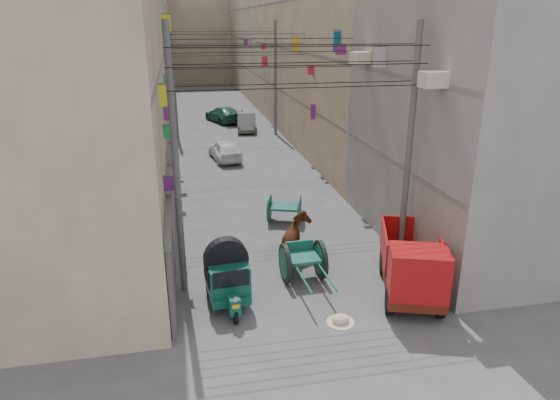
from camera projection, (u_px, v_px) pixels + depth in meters
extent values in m
cube|color=beige|center=(16.00, 74.00, 14.51)|extent=(8.00, 10.00, 13.00)
cube|color=slate|center=(161.00, 175.00, 16.36)|extent=(0.25, 9.80, 0.18)
cube|color=slate|center=(153.00, 81.00, 15.34)|extent=(0.25, 9.80, 0.18)
cube|color=#BBB2A0|center=(82.00, 63.00, 24.83)|extent=(8.00, 12.00, 12.00)
cube|color=slate|center=(165.00, 116.00, 26.50)|extent=(0.25, 11.76, 0.18)
cube|color=slate|center=(161.00, 58.00, 25.49)|extent=(0.25, 11.76, 0.18)
cube|color=#B3A78D|center=(110.00, 35.00, 36.49)|extent=(8.00, 14.00, 14.00)
cube|color=slate|center=(168.00, 87.00, 38.50)|extent=(0.25, 13.72, 0.18)
cube|color=slate|center=(165.00, 46.00, 37.49)|extent=(0.25, 13.72, 0.18)
cube|color=slate|center=(161.00, 3.00, 36.47)|extent=(0.25, 13.72, 0.18)
cube|color=gray|center=(127.00, 43.00, 49.78)|extent=(8.00, 14.00, 11.80)
cube|color=slate|center=(169.00, 70.00, 51.41)|extent=(0.25, 13.72, 0.18)
cube|color=slate|center=(167.00, 40.00, 50.40)|extent=(0.25, 13.72, 0.18)
cube|color=slate|center=(164.00, 8.00, 49.39)|extent=(0.25, 13.72, 0.18)
cube|color=#C5AD88|center=(135.00, 32.00, 61.48)|extent=(8.00, 12.00, 13.50)
cube|color=slate|center=(170.00, 61.00, 63.41)|extent=(0.25, 11.76, 0.18)
cube|color=slate|center=(168.00, 36.00, 62.39)|extent=(0.25, 11.76, 0.18)
cube|color=slate|center=(166.00, 11.00, 61.38)|extent=(0.25, 11.76, 0.18)
cube|color=gray|center=(506.00, 65.00, 17.52)|extent=(8.00, 10.00, 13.00)
cube|color=slate|center=(396.00, 161.00, 17.90)|extent=(0.25, 9.80, 0.18)
cube|color=slate|center=(403.00, 76.00, 16.89)|extent=(0.25, 9.80, 0.18)
cube|color=#C5AD88|center=(383.00, 58.00, 27.83)|extent=(8.00, 12.00, 12.00)
cube|color=slate|center=(315.00, 111.00, 28.05)|extent=(0.25, 11.76, 0.18)
cube|color=slate|center=(316.00, 55.00, 27.04)|extent=(0.25, 11.76, 0.18)
cube|color=beige|center=(320.00, 34.00, 39.49)|extent=(8.00, 14.00, 14.00)
cube|color=slate|center=(272.00, 84.00, 40.04)|extent=(0.25, 13.72, 0.18)
cube|color=slate|center=(272.00, 45.00, 39.03)|extent=(0.25, 13.72, 0.18)
cube|color=slate|center=(272.00, 4.00, 38.02)|extent=(0.25, 13.72, 0.18)
cube|color=#BBB2A0|center=(284.00, 42.00, 52.78)|extent=(8.00, 14.00, 11.80)
cube|color=slate|center=(248.00, 69.00, 52.96)|extent=(0.25, 13.72, 0.18)
cube|color=slate|center=(247.00, 39.00, 51.95)|extent=(0.25, 13.72, 0.18)
cube|color=slate|center=(247.00, 9.00, 50.94)|extent=(0.25, 13.72, 0.18)
cube|color=#B3A78D|center=(263.00, 31.00, 64.48)|extent=(8.00, 12.00, 13.50)
cube|color=slate|center=(234.00, 60.00, 64.95)|extent=(0.25, 11.76, 0.18)
cube|color=slate|center=(233.00, 36.00, 63.94)|extent=(0.25, 11.76, 0.18)
cube|color=slate|center=(233.00, 11.00, 62.93)|extent=(0.25, 11.76, 0.18)
cube|color=#B3A78D|center=(198.00, 33.00, 69.52)|extent=(22.00, 10.00, 13.00)
cube|color=#48484D|center=(171.00, 271.00, 14.08)|extent=(0.12, 3.00, 2.60)
cube|color=#535356|center=(168.00, 223.00, 13.60)|extent=(0.18, 3.20, 0.25)
cube|color=#48484D|center=(172.00, 222.00, 17.49)|extent=(0.12, 3.00, 2.60)
cube|color=#535356|center=(169.00, 183.00, 17.01)|extent=(0.18, 3.20, 0.25)
cube|color=#48484D|center=(172.00, 189.00, 20.91)|extent=(0.12, 3.00, 2.60)
cube|color=#535356|center=(170.00, 156.00, 20.42)|extent=(0.18, 3.20, 0.25)
cube|color=#48484D|center=(172.00, 165.00, 24.41)|extent=(0.12, 3.00, 2.60)
cube|color=#535356|center=(170.00, 136.00, 23.93)|extent=(0.18, 3.20, 0.25)
cube|color=#D71C42|center=(263.00, 47.00, 41.15)|extent=(0.38, 0.08, 0.41)
cube|color=#78227E|center=(171.00, 70.00, 47.27)|extent=(0.27, 0.08, 0.71)
cube|color=#78227E|center=(171.00, 184.00, 14.92)|extent=(0.44, 0.08, 0.42)
cube|color=#1B9648|center=(169.00, 85.00, 22.95)|extent=(0.45, 0.08, 0.84)
cube|color=#78227E|center=(246.00, 43.00, 50.95)|extent=(0.41, 0.08, 0.59)
cube|color=#1B9648|center=(169.00, 132.00, 17.69)|extent=(0.38, 0.08, 0.44)
cube|color=#D71C42|center=(265.00, 61.00, 40.84)|extent=(0.43, 0.08, 0.72)
cube|color=#BBBBBB|center=(254.00, 41.00, 45.99)|extent=(0.28, 0.08, 0.44)
cube|color=yellow|center=(166.00, 23.00, 25.93)|extent=(0.48, 0.08, 0.84)
cube|color=#1B9648|center=(171.00, 73.00, 43.99)|extent=(0.31, 0.08, 0.44)
cube|color=#D71C42|center=(311.00, 70.00, 27.27)|extent=(0.35, 0.08, 0.45)
cube|color=yellow|center=(296.00, 44.00, 30.20)|extent=(0.34, 0.08, 0.79)
cube|color=#78227E|center=(167.00, 114.00, 19.68)|extent=(0.28, 0.08, 0.52)
cube|color=#0A5777|center=(168.00, 47.00, 35.32)|extent=(0.28, 0.08, 0.74)
cube|color=#78227E|center=(313.00, 112.00, 27.54)|extent=(0.26, 0.08, 0.80)
cube|color=yellow|center=(380.00, 58.00, 17.93)|extent=(0.34, 0.08, 0.55)
cube|color=yellow|center=(167.00, 96.00, 16.10)|extent=(0.47, 0.08, 0.67)
cube|color=#0A5777|center=(168.00, 56.00, 27.56)|extent=(0.40, 0.08, 0.47)
cube|color=yellow|center=(168.00, 72.00, 28.33)|extent=(0.32, 0.08, 0.55)
cube|color=#78227E|center=(341.00, 51.00, 21.94)|extent=(0.47, 0.08, 0.35)
cube|color=#0A5777|center=(337.00, 42.00, 22.61)|extent=(0.32, 0.08, 0.89)
cube|color=#BBBBBB|center=(380.00, 57.00, 17.84)|extent=(0.44, 0.08, 0.69)
cube|color=#1B9648|center=(162.00, 200.00, 14.59)|extent=(0.10, 3.20, 0.80)
cube|color=#176AA3|center=(166.00, 136.00, 22.89)|extent=(0.10, 3.20, 0.80)
cube|color=yellow|center=(168.00, 98.00, 33.96)|extent=(0.10, 3.20, 0.80)
cube|color=#0A5777|center=(169.00, 80.00, 45.03)|extent=(0.10, 3.20, 0.80)
cube|color=yellow|center=(419.00, 183.00, 16.11)|extent=(0.10, 3.20, 0.80)
cube|color=#D71C42|center=(335.00, 128.00, 24.41)|extent=(0.10, 3.20, 0.80)
cube|color=#BBBBBB|center=(285.00, 95.00, 35.49)|extent=(0.10, 3.20, 0.80)
cube|color=yellow|center=(258.00, 78.00, 46.56)|extent=(0.10, 3.20, 0.80)
cube|color=beige|center=(433.00, 80.00, 13.97)|extent=(0.70, 0.55, 0.45)
cube|color=beige|center=(360.00, 58.00, 19.43)|extent=(0.70, 0.55, 0.45)
cylinder|color=#535356|center=(176.00, 167.00, 14.34)|extent=(0.20, 0.20, 8.00)
cylinder|color=#535356|center=(409.00, 154.00, 15.69)|extent=(0.20, 0.20, 8.00)
cylinder|color=#535356|center=(174.00, 82.00, 34.63)|extent=(0.20, 0.20, 8.00)
cylinder|color=#535356|center=(275.00, 79.00, 35.98)|extent=(0.20, 0.20, 8.00)
cylinder|color=black|center=(303.00, 88.00, 13.81)|extent=(7.40, 0.02, 0.02)
cylinder|color=black|center=(303.00, 66.00, 13.61)|extent=(7.40, 0.02, 0.02)
cylinder|color=black|center=(303.00, 46.00, 13.44)|extent=(7.40, 0.02, 0.02)
cylinder|color=black|center=(294.00, 84.00, 14.73)|extent=(7.40, 0.02, 0.02)
cylinder|color=black|center=(295.00, 63.00, 14.53)|extent=(7.40, 0.02, 0.02)
cylinder|color=black|center=(295.00, 45.00, 14.36)|extent=(7.40, 0.02, 0.02)
cylinder|color=black|center=(263.00, 68.00, 19.81)|extent=(7.40, 0.02, 0.02)
cylinder|color=black|center=(263.00, 52.00, 19.60)|extent=(7.40, 0.02, 0.02)
cylinder|color=black|center=(263.00, 39.00, 19.44)|extent=(7.40, 0.02, 0.02)
cylinder|color=black|center=(239.00, 55.00, 27.19)|extent=(7.40, 0.02, 0.02)
cylinder|color=black|center=(238.00, 44.00, 26.98)|extent=(7.40, 0.02, 0.02)
cylinder|color=black|center=(238.00, 34.00, 26.82)|extent=(7.40, 0.02, 0.02)
cylinder|color=black|center=(224.00, 48.00, 34.57)|extent=(7.40, 0.02, 0.02)
cylinder|color=black|center=(224.00, 39.00, 34.37)|extent=(7.40, 0.02, 0.02)
cylinder|color=black|center=(224.00, 31.00, 34.20)|extent=(7.40, 0.02, 0.02)
cylinder|color=black|center=(235.00, 315.00, 13.84)|extent=(0.14, 0.50, 0.50)
cylinder|color=black|center=(209.00, 288.00, 15.24)|extent=(0.14, 0.50, 0.50)
cylinder|color=black|center=(240.00, 284.00, 15.49)|extent=(0.14, 0.50, 0.50)
cube|color=#0D4B38|center=(227.00, 289.00, 14.82)|extent=(1.24, 1.77, 0.25)
cube|color=#0D4B38|center=(234.00, 305.00, 13.78)|extent=(0.34, 0.42, 0.49)
cylinder|color=silver|center=(236.00, 299.00, 13.49)|extent=(0.16, 0.06, 0.16)
cube|color=yellow|center=(236.00, 307.00, 13.55)|extent=(0.20, 0.04, 0.11)
cube|color=#0D4B38|center=(227.00, 273.00, 14.69)|extent=(1.27, 1.60, 0.85)
cube|color=black|center=(231.00, 279.00, 13.92)|extent=(1.02, 0.13, 0.49)
cube|color=black|center=(207.00, 273.00, 14.51)|extent=(0.12, 1.07, 0.58)
cube|color=black|center=(246.00, 268.00, 14.81)|extent=(0.12, 1.07, 0.58)
cube|color=silver|center=(232.00, 300.00, 14.12)|extent=(1.11, 0.13, 0.05)
cylinder|color=black|center=(285.00, 263.00, 15.95)|extent=(0.19, 1.28, 1.28)
cylinder|color=#145947|center=(285.00, 263.00, 15.95)|extent=(0.20, 1.00, 0.99)
cylinder|color=#535356|center=(285.00, 263.00, 15.95)|extent=(0.21, 0.17, 0.16)
cylinder|color=black|center=(320.00, 259.00, 16.22)|extent=(0.19, 1.28, 1.28)
cylinder|color=#145947|center=(320.00, 259.00, 16.22)|extent=(0.20, 1.00, 0.99)
cylinder|color=#535356|center=(320.00, 259.00, 16.22)|extent=(0.21, 0.17, 0.16)
cylinder|color=#535356|center=(303.00, 261.00, 16.08)|extent=(1.23, 0.13, 0.07)
cube|color=#145947|center=(303.00, 257.00, 16.03)|extent=(1.00, 1.04, 0.09)
cube|color=#145947|center=(299.00, 245.00, 16.38)|extent=(0.96, 0.11, 0.32)
cylinder|color=#145947|center=(302.00, 277.00, 14.93)|extent=(0.15, 2.10, 0.06)
cylinder|color=#145947|center=(325.00, 274.00, 15.10)|extent=(0.15, 2.10, 0.06)
cylinder|color=black|center=(389.00, 302.00, 14.27)|extent=(0.42, 0.75, 0.73)
cylinder|color=black|center=(383.00, 264.00, 16.54)|extent=(0.42, 0.75, 0.73)
cylinder|color=black|center=(441.00, 305.00, 14.11)|extent=(0.42, 0.75, 0.73)
cylinder|color=black|center=(427.00, 266.00, 16.37)|extent=(0.42, 0.75, 0.73)
cube|color=#4F160B|center=(410.00, 276.00, 15.24)|extent=(2.67, 3.96, 0.39)
cube|color=#9B0E0F|center=(418.00, 273.00, 13.80)|extent=(1.88, 1.61, 1.38)
cube|color=black|center=(421.00, 278.00, 13.28)|extent=(1.38, 0.52, 0.61)
cube|color=#4F160B|center=(409.00, 258.00, 15.71)|extent=(2.34, 2.82, 0.13)
cube|color=#9B0E0F|center=(384.00, 243.00, 15.64)|extent=(0.83, 2.32, 0.94)
cube|color=#9B0E0F|center=(437.00, 246.00, 15.45)|extent=(0.83, 2.32, 0.94)
cube|color=#9B0E0F|center=(406.00, 230.00, 16.66)|extent=(1.59, 0.59, 0.94)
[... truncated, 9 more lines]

